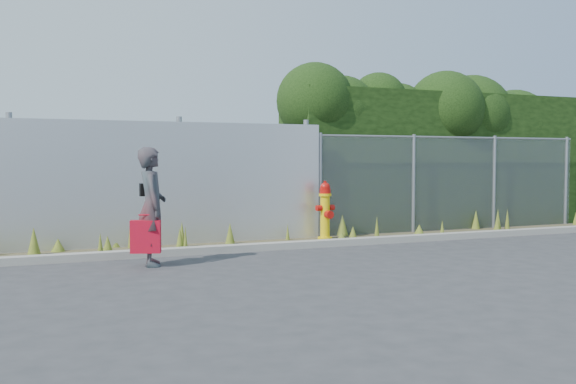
# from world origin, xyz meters

# --- Properties ---
(ground) EXTENTS (80.00, 80.00, 0.00)m
(ground) POSITION_xyz_m (0.00, 0.00, 0.00)
(ground) COLOR #333335
(ground) RESTS_ON ground
(curb) EXTENTS (16.00, 0.22, 0.12)m
(curb) POSITION_xyz_m (0.00, 1.80, 0.06)
(curb) COLOR gray
(curb) RESTS_ON ground
(weed_strip) EXTENTS (16.00, 1.34, 0.54)m
(weed_strip) POSITION_xyz_m (-1.16, 2.53, 0.12)
(weed_strip) COLOR #483F29
(weed_strip) RESTS_ON ground
(corrugated_fence) EXTENTS (8.50, 0.21, 2.30)m
(corrugated_fence) POSITION_xyz_m (-3.25, 3.01, 1.10)
(corrugated_fence) COLOR #B2B4B9
(corrugated_fence) RESTS_ON ground
(chainlink_fence) EXTENTS (6.50, 0.07, 2.05)m
(chainlink_fence) POSITION_xyz_m (4.25, 3.00, 1.03)
(chainlink_fence) COLOR gray
(chainlink_fence) RESTS_ON ground
(hedge) EXTENTS (7.68, 2.05, 3.54)m
(hedge) POSITION_xyz_m (4.51, 3.99, 2.01)
(hedge) COLOR black
(hedge) RESTS_ON ground
(fire_hydrant) EXTENTS (0.38, 0.34, 1.13)m
(fire_hydrant) POSITION_xyz_m (0.98, 2.62, 0.55)
(fire_hydrant) COLOR yellow
(fire_hydrant) RESTS_ON ground
(woman) EXTENTS (0.47, 0.66, 1.71)m
(woman) POSITION_xyz_m (-2.61, 0.98, 0.86)
(woman) COLOR #0D5358
(woman) RESTS_ON ground
(red_tote_bag) EXTENTS (0.42, 0.15, 0.55)m
(red_tote_bag) POSITION_xyz_m (-2.72, 0.84, 0.44)
(red_tote_bag) COLOR #B30A23
(black_shoulder_bag) EXTENTS (0.25, 0.10, 0.19)m
(black_shoulder_bag) POSITION_xyz_m (-2.62, 1.16, 1.09)
(black_shoulder_bag) COLOR black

